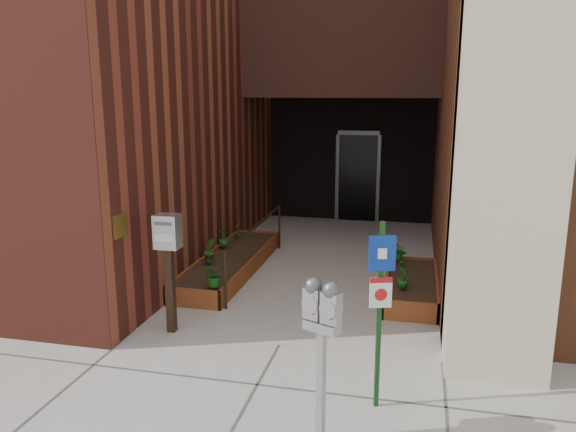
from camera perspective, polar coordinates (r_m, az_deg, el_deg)
The scene contains 15 objects.
ground at distance 7.28m, azimuth -0.94°, elevation -13.00°, with size 80.00×80.00×0.00m, color #9E9991.
architecture at distance 13.50m, azimuth 5.69°, elevation 20.40°, with size 20.00×14.60×10.00m.
planter_left at distance 10.06m, azimuth -5.84°, elevation -4.87°, with size 0.90×3.60×0.30m.
planter_right at distance 9.08m, azimuth 12.41°, elevation -7.06°, with size 0.80×2.20×0.30m.
handrail at distance 9.70m, azimuth -3.22°, elevation -1.71°, with size 0.04×3.34×0.90m.
parking_meter at distance 4.99m, azimuth 3.46°, elevation -10.24°, with size 0.36×0.25×1.57m.
sign_post at distance 5.60m, azimuth 9.35°, elevation -8.04°, with size 0.26×0.10×1.94m.
payment_dropbox at distance 7.43m, azimuth -12.06°, elevation -3.22°, with size 0.32×0.24×1.60m.
shrub_left_a at distance 8.42m, azimuth -7.53°, elevation -5.90°, with size 0.33×0.33×0.37m, color #1B5518.
shrub_left_b at distance 9.60m, azimuth -8.04°, elevation -3.51°, with size 0.22×0.22×0.40m, color #285719.
shrub_left_c at distance 10.51m, azimuth -6.56°, elevation -2.21°, with size 0.19×0.19×0.33m, color #2B611B.
shrub_left_d at distance 11.06m, azimuth -5.08°, elevation -1.43°, with size 0.17×0.17×0.33m, color #255117.
shrub_right_a at distance 8.49m, azimuth 11.62°, elevation -6.15°, with size 0.17×0.17×0.30m, color #1A5B1A.
shrub_right_b at distance 9.50m, azimuth 11.58°, elevation -4.14°, with size 0.16×0.16×0.30m, color #1C5E1B.
shrub_right_c at distance 9.84m, azimuth 11.12°, elevation -3.46°, with size 0.29×0.29×0.32m, color #1C621D.
Camera 1 is at (1.59, -6.36, 3.16)m, focal length 35.00 mm.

